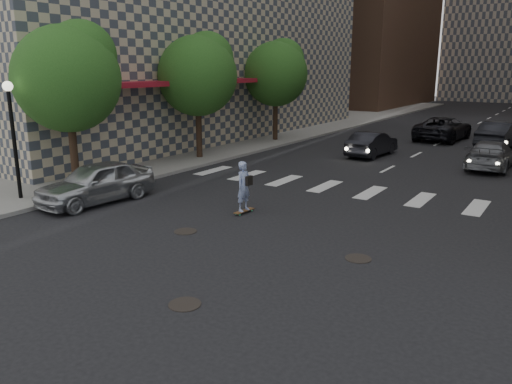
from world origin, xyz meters
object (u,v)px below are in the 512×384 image
traffic_car_e (501,135)px  silver_sedan (96,182)px  skateboarder (244,186)px  traffic_car_c (443,128)px  tree_c (277,71)px  traffic_car_b (491,155)px  lamppost (12,123)px  traffic_car_a (372,144)px  tree_b (200,72)px  tree_a (70,74)px

traffic_car_e → silver_sedan: bearing=72.1°
skateboarder → traffic_car_c: size_ratio=0.32×
tree_c → traffic_car_c: 12.14m
traffic_car_b → traffic_car_e: traffic_car_e is taller
silver_sedan → traffic_car_e: (10.60, 22.39, 0.05)m
lamppost → traffic_car_a: (7.46, 16.71, -2.24)m
traffic_car_c → traffic_car_a: bearing=82.4°
skateboarder → tree_b: bearing=142.0°
tree_c → traffic_car_c: tree_c is taller
lamppost → traffic_car_e: size_ratio=0.86×
traffic_car_a → tree_a: bearing=65.7°
tree_c → skateboarder: bearing=-62.9°
skateboarder → tree_c: bearing=122.1°
traffic_car_a → traffic_car_e: traffic_car_e is taller
silver_sedan → traffic_car_a: (4.96, 15.21, -0.08)m
lamppost → traffic_car_e: bearing=61.3°
traffic_car_c → tree_b: bearing=62.3°
traffic_car_c → traffic_car_e: 4.13m
tree_a → skateboarder: 8.69m
skateboarder → traffic_car_c: (1.41, 22.16, -0.16)m
tree_c → traffic_car_b: 14.37m
traffic_car_a → silver_sedan: bearing=75.4°
tree_a → traffic_car_b: tree_a is taller
tree_b → silver_sedan: bearing=-75.0°
lamppost → tree_b: 10.77m
skateboarder → traffic_car_a: bearing=96.8°
traffic_car_b → traffic_car_e: 7.42m
tree_c → traffic_car_e: bearing=21.9°
tree_a → skateboarder: size_ratio=3.63×
tree_c → tree_b: bearing=-90.0°
lamppost → tree_c: (0.05, 18.64, 1.71)m
traffic_car_c → tree_c: bearing=40.8°
tree_c → traffic_car_a: bearing=-14.6°
tree_a → tree_c: (0.00, 16.00, 0.00)m
lamppost → silver_sedan: size_ratio=0.95×
traffic_car_b → tree_a: bearing=45.5°
traffic_car_a → traffic_car_c: bearing=-98.3°
tree_b → skateboarder: (7.84, -7.30, -3.69)m
lamppost → traffic_car_b: (13.69, 16.50, -2.24)m
lamppost → silver_sedan: 3.63m
tree_c → tree_a: bearing=-90.0°
skateboarder → tree_a: bearing=-169.9°
traffic_car_c → traffic_car_e: bearing=161.3°
tree_b → traffic_car_e: tree_b is taller
traffic_car_b → tree_c: bearing=-8.8°
skateboarder → traffic_car_a: 13.38m
lamppost → silver_sedan: bearing=31.0°
skateboarder → silver_sedan: 5.69m
traffic_car_b → traffic_car_c: 10.02m
lamppost → traffic_car_c: bearing=70.0°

